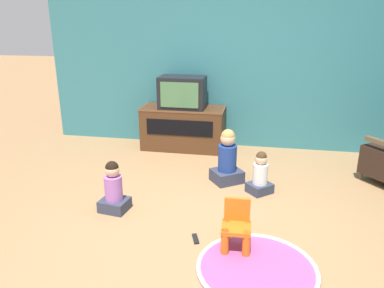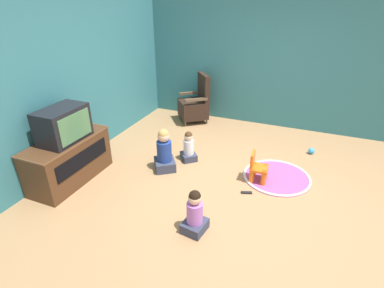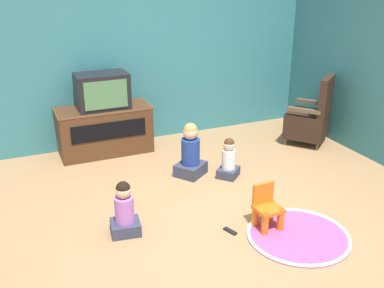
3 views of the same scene
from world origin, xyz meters
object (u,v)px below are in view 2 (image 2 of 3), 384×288
(television, at_px, (63,125))
(child_watching_left, at_px, (195,214))
(child_watching_right, at_px, (189,148))
(toy_ball, at_px, (311,151))
(black_armchair, at_px, (195,104))
(yellow_kid_chair, at_px, (257,169))
(tv_cabinet, at_px, (69,159))
(remote_control, at_px, (247,193))
(child_watching_center, at_px, (164,152))

(television, height_order, child_watching_left, television)
(child_watching_right, distance_m, toy_ball, 2.12)
(black_armchair, relative_size, yellow_kid_chair, 2.24)
(tv_cabinet, height_order, television, television)
(black_armchair, height_order, toy_ball, black_armchair)
(television, xyz_separation_m, remote_control, (0.64, -2.43, -0.87))
(child_watching_left, height_order, toy_ball, child_watching_left)
(child_watching_center, bearing_deg, toy_ball, -92.13)
(yellow_kid_chair, distance_m, toy_ball, 1.37)
(tv_cabinet, relative_size, child_watching_left, 2.28)
(black_armchair, bearing_deg, child_watching_center, -30.56)
(yellow_kid_chair, height_order, child_watching_left, child_watching_left)
(television, xyz_separation_m, yellow_kid_chair, (1.01, -2.49, -0.70))
(child_watching_left, relative_size, toy_ball, 5.33)
(child_watching_left, bearing_deg, child_watching_center, 49.23)
(television, relative_size, child_watching_center, 1.00)
(remote_control, bearing_deg, black_armchair, -72.58)
(child_watching_left, distance_m, child_watching_right, 1.66)
(yellow_kid_chair, relative_size, child_watching_center, 0.66)
(tv_cabinet, distance_m, child_watching_left, 2.10)
(child_watching_left, xyz_separation_m, child_watching_center, (1.09, 0.94, 0.05))
(tv_cabinet, height_order, child_watching_center, child_watching_center)
(black_armchair, xyz_separation_m, remote_control, (-2.15, -1.63, -0.37))
(tv_cabinet, bearing_deg, child_watching_left, -98.29)
(child_watching_left, height_order, child_watching_center, child_watching_center)
(yellow_kid_chair, xyz_separation_m, child_watching_left, (-1.31, 0.45, 0.05))
(television, distance_m, toy_ball, 3.96)
(black_armchair, bearing_deg, toy_ball, 36.80)
(child_watching_center, distance_m, remote_control, 1.38)
(television, relative_size, yellow_kid_chair, 1.51)
(black_armchair, xyz_separation_m, child_watching_center, (-2.00, -0.29, -0.08))
(tv_cabinet, relative_size, toy_ball, 12.14)
(black_armchair, xyz_separation_m, yellow_kid_chair, (-1.78, -1.69, -0.19))
(child_watching_center, height_order, child_watching_right, child_watching_center)
(child_watching_left, bearing_deg, black_armchair, 30.23)
(black_armchair, distance_m, yellow_kid_chair, 2.46)
(tv_cabinet, distance_m, yellow_kid_chair, 2.72)
(tv_cabinet, bearing_deg, television, -90.00)
(tv_cabinet, distance_m, black_armchair, 2.91)
(yellow_kid_chair, xyz_separation_m, remote_control, (-0.37, 0.06, -0.18))
(tv_cabinet, xyz_separation_m, television, (0.00, -0.03, 0.55))
(black_armchair, distance_m, child_watching_right, 1.69)
(remote_control, bearing_deg, television, -5.10)
(television, bearing_deg, remote_control, -75.34)
(yellow_kid_chair, distance_m, child_watching_right, 1.18)
(child_watching_right, relative_size, toy_ball, 4.87)
(child_watching_center, distance_m, toy_ball, 2.53)
(yellow_kid_chair, bearing_deg, child_watching_center, 96.59)
(yellow_kid_chair, distance_m, child_watching_left, 1.39)
(child_watching_left, xyz_separation_m, child_watching_right, (1.50, 0.71, -0.02))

